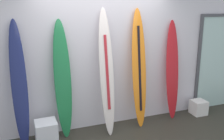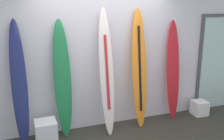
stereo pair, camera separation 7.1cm
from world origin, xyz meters
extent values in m
cube|color=silver|center=(0.00, 1.30, 1.40)|extent=(7.20, 0.20, 2.80)
ellipsoid|color=navy|center=(-1.48, 0.97, 1.03)|extent=(0.25, 0.40, 2.06)
ellipsoid|color=#1F7641|center=(-0.79, 1.04, 1.02)|extent=(0.30, 0.29, 2.04)
ellipsoid|color=silver|center=(-0.03, 0.94, 1.11)|extent=(0.27, 0.49, 2.22)
cube|color=#B2222B|center=(-0.03, 0.91, 1.12)|extent=(0.06, 0.26, 1.28)
ellipsoid|color=orange|center=(0.62, 0.98, 1.11)|extent=(0.30, 0.39, 2.21)
cube|color=black|center=(0.62, 0.96, 1.11)|extent=(0.06, 0.24, 1.56)
ellipsoid|color=red|center=(1.39, 1.03, 0.99)|extent=(0.29, 0.27, 1.98)
cone|color=black|center=(1.39, 0.98, 0.18)|extent=(0.07, 0.08, 0.11)
cube|color=white|center=(-1.14, 0.81, 0.21)|extent=(0.35, 0.35, 0.41)
cube|color=white|center=(2.03, 0.93, 0.15)|extent=(0.30, 0.30, 0.30)
cube|color=silver|center=(2.65, 1.18, 1.01)|extent=(0.99, 0.02, 2.02)
cube|color=#47474C|center=(2.13, 1.18, 1.01)|extent=(0.06, 0.06, 2.02)
cube|color=#47474C|center=(2.65, 1.18, 2.05)|extent=(1.11, 0.06, 0.06)
camera|label=1|loc=(-1.44, -3.07, 2.26)|focal=40.38mm
camera|label=2|loc=(-1.38, -3.10, 2.26)|focal=40.38mm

